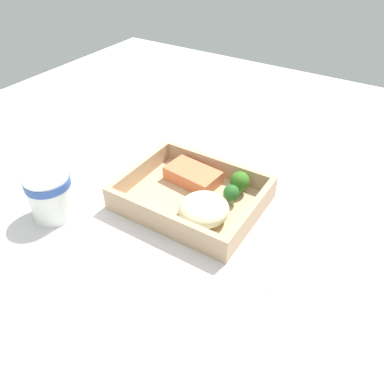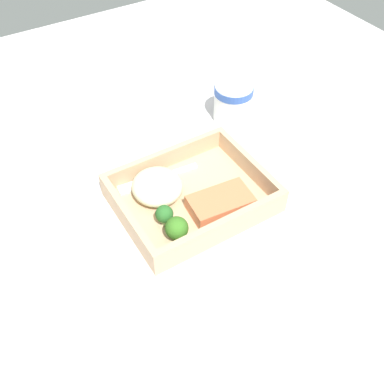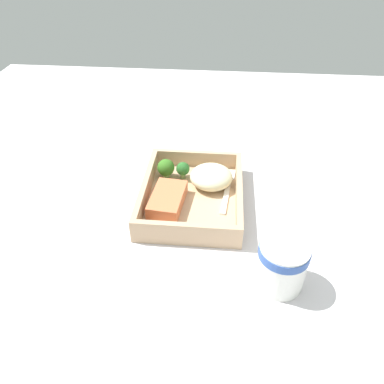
{
  "view_description": "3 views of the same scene",
  "coord_description": "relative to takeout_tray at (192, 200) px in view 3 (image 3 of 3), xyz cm",
  "views": [
    {
      "loc": [
        30.07,
        -47.93,
        47.56
      ],
      "look_at": [
        0.0,
        0.0,
        2.7
      ],
      "focal_mm": 35.0,
      "sensor_mm": 36.0,
      "label": 1
    },
    {
      "loc": [
        28.55,
        46.79,
        60.69
      ],
      "look_at": [
        0.0,
        0.0,
        2.7
      ],
      "focal_mm": 42.0,
      "sensor_mm": 36.0,
      "label": 2
    },
    {
      "loc": [
        -62.25,
        -5.6,
        51.2
      ],
      "look_at": [
        0.0,
        0.0,
        2.7
      ],
      "focal_mm": 35.0,
      "sensor_mm": 36.0,
      "label": 3
    }
  ],
  "objects": [
    {
      "name": "broccoli_floret_1",
      "position": [
        6.9,
        6.54,
        3.19
      ],
      "size": [
        3.89,
        3.89,
        4.64
      ],
      "color": "#7BA057",
      "rests_on": "takeout_tray"
    },
    {
      "name": "ground_plane",
      "position": [
        0.0,
        0.0,
        -1.6
      ],
      "size": [
        160.0,
        160.0,
        2.0
      ],
      "primitive_type": "cube",
      "color": "silver"
    },
    {
      "name": "paper_cup",
      "position": [
        -20.26,
        -16.5,
        4.29
      ],
      "size": [
        8.23,
        8.23,
        8.76
      ],
      "color": "white",
      "rests_on": "ground_plane"
    },
    {
      "name": "broccoli_floret_2",
      "position": [
        7.07,
        2.7,
        2.97
      ],
      "size": [
        3.07,
        3.07,
        4.02
      ],
      "color": "#83A366",
      "rests_on": "takeout_tray"
    },
    {
      "name": "receipt_slip",
      "position": [
        20.77,
        -6.29,
        -0.48
      ],
      "size": [
        10.62,
        13.02,
        0.24
      ],
      "primitive_type": "cube",
      "rotation": [
        0.0,
        0.0,
        -0.19
      ],
      "color": "white",
      "rests_on": "ground_plane"
    },
    {
      "name": "takeout_tray",
      "position": [
        0.0,
        0.0,
        0.0
      ],
      "size": [
        26.37,
        20.94,
        1.2
      ],
      "primitive_type": "cube",
      "color": "tan",
      "rests_on": "ground_plane"
    },
    {
      "name": "salmon_fillet",
      "position": [
        -2.85,
        4.83,
        2.0
      ],
      "size": [
        11.5,
        7.39,
        2.81
      ],
      "primitive_type": "cube",
      "rotation": [
        0.0,
        0.0,
        -0.1
      ],
      "color": "#DF7449",
      "rests_on": "takeout_tray"
    },
    {
      "name": "fork",
      "position": [
        3.88,
        -7.54,
        0.82
      ],
      "size": [
        15.89,
        3.19,
        0.44
      ],
      "color": "white",
      "rests_on": "takeout_tray"
    },
    {
      "name": "mashed_potatoes",
      "position": [
        4.91,
        -3.82,
        2.81
      ],
      "size": [
        9.14,
        9.4,
        4.42
      ],
      "primitive_type": "ellipsoid",
      "color": "beige",
      "rests_on": "takeout_tray"
    },
    {
      "name": "tray_rim",
      "position": [
        0.0,
        0.0,
        2.5
      ],
      "size": [
        26.37,
        20.94,
        3.79
      ],
      "color": "tan",
      "rests_on": "takeout_tray"
    }
  ]
}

